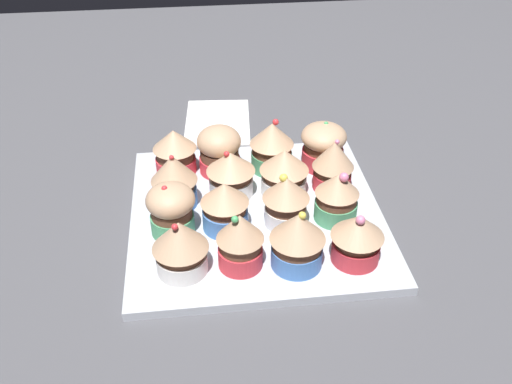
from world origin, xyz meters
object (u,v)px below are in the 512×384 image
object	(u,v)px
cupcake_1	(174,179)
cupcake_15	(357,237)
baking_tray	(256,214)
cupcake_2	(171,209)
cupcake_14	(337,196)
cupcake_13	(333,164)
cupcake_12	(323,145)
cupcake_7	(240,240)
cupcake_4	(219,149)
cupcake_10	(286,200)
cupcake_11	(297,239)
cupcake_5	(231,173)
cupcake_3	(180,246)
cupcake_9	(284,171)
cupcake_0	(175,150)
napkin	(218,121)
cupcake_8	(272,145)
cupcake_6	(225,205)

from	to	relation	value
cupcake_1	cupcake_15	world-z (taller)	cupcake_1
baking_tray	cupcake_2	xyz separation A→B (cm)	(3.03, -10.87, 4.17)
baking_tray	cupcake_14	bearing A→B (deg)	74.39
cupcake_13	cupcake_12	bearing A→B (deg)	-178.86
cupcake_7	cupcake_15	size ratio (longest dim) A/B	1.11
cupcake_4	cupcake_10	distance (cm)	15.13
cupcake_11	cupcake_15	xyz separation A→B (cm)	(-0.05, 7.04, -0.43)
cupcake_13	cupcake_14	size ratio (longest dim) A/B	1.05
cupcake_5	cupcake_12	size ratio (longest dim) A/B	0.98
cupcake_4	cupcake_7	size ratio (longest dim) A/B	0.93
cupcake_3	cupcake_12	size ratio (longest dim) A/B	1.05
cupcake_9	cupcake_13	size ratio (longest dim) A/B	0.90
cupcake_2	cupcake_3	distance (cm)	7.33
cupcake_2	cupcake_7	bearing A→B (deg)	47.55
cupcake_9	cupcake_0	bearing A→B (deg)	-116.27
cupcake_2	cupcake_4	xyz separation A→B (cm)	(-13.18, 6.81, 0.06)
cupcake_3	cupcake_11	bearing A→B (deg)	87.43
cupcake_13	cupcake_7	bearing A→B (deg)	-44.75
cupcake_7	napkin	bearing A→B (deg)	-179.46
baking_tray	cupcake_0	distance (cm)	15.54
baking_tray	napkin	distance (cm)	27.06
cupcake_5	cupcake_14	world-z (taller)	cupcake_14
cupcake_11	cupcake_13	size ratio (longest dim) A/B	1.01
cupcake_13	cupcake_2	bearing A→B (deg)	-72.06
cupcake_4	cupcake_10	xyz separation A→B (cm)	(13.15, 7.48, 0.04)
cupcake_2	cupcake_12	distance (cm)	25.33
cupcake_0	cupcake_7	distance (cm)	22.24
cupcake_0	cupcake_4	distance (cm)	6.34
baking_tray	cupcake_11	distance (cm)	12.25
cupcake_13	cupcake_14	bearing A→B (deg)	-9.00
cupcake_8	cupcake_9	size ratio (longest dim) A/B	1.13
cupcake_9	cupcake_13	distance (cm)	6.87
baking_tray	cupcake_5	distance (cm)	6.56
cupcake_0	cupcake_1	xyz separation A→B (cm)	(8.03, -0.10, 0.42)
cupcake_0	cupcake_1	world-z (taller)	cupcake_1
baking_tray	cupcake_10	xyz separation A→B (cm)	(3.01, 3.42, 4.28)
baking_tray	cupcake_7	world-z (taller)	cupcake_7
cupcake_6	cupcake_2	bearing A→B (deg)	-89.55
baking_tray	cupcake_13	xyz separation A→B (cm)	(-4.09, 11.10, 4.46)
cupcake_2	cupcake_11	size ratio (longest dim) A/B	0.92
cupcake_5	cupcake_7	size ratio (longest dim) A/B	0.90
cupcake_8	cupcake_10	xyz separation A→B (cm)	(12.94, -0.05, -0.18)
cupcake_8	cupcake_14	bearing A→B (deg)	27.20
cupcake_14	napkin	world-z (taller)	cupcake_14
cupcake_8	cupcake_12	bearing A→B (deg)	88.81
cupcake_0	cupcake_2	size ratio (longest dim) A/B	0.95
baking_tray	cupcake_12	xyz separation A→B (cm)	(-9.78, 10.99, 4.10)
cupcake_6	cupcake_10	world-z (taller)	cupcake_10
cupcake_9	cupcake_14	world-z (taller)	cupcake_14
cupcake_4	cupcake_5	world-z (taller)	cupcake_4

